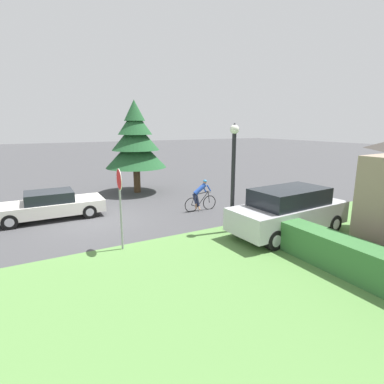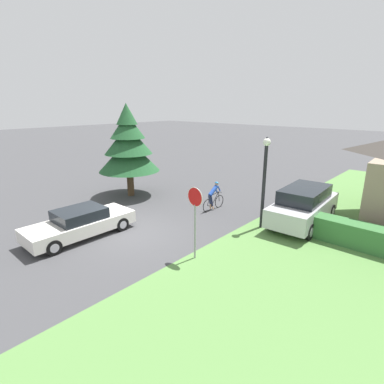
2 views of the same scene
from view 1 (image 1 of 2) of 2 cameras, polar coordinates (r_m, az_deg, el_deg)
name	(u,v)px [view 1 (image 1 of 2)]	position (r m, az deg, el deg)	size (l,w,h in m)	color
ground_plane	(93,222)	(14.21, -18.37, -5.46)	(140.00, 140.00, 0.00)	#424244
sedan_left_lane	(50,205)	(15.31, -25.46, -2.32)	(1.89, 4.72, 1.29)	silver
cyclist	(200,196)	(15.10, 1.60, -0.79)	(0.44, 1.80, 1.59)	black
parked_suv_right	(289,211)	(12.44, 17.92, -3.45)	(2.22, 5.09, 1.85)	#B7B7BC
stop_sign	(120,193)	(10.34, -13.59, -0.17)	(0.74, 0.07, 2.84)	gray
street_lamp	(233,166)	(11.82, 7.89, 4.96)	(0.36, 0.36, 4.34)	black
conifer_tall_near	(135,142)	(19.40, -10.72, 9.35)	(3.81, 3.81, 5.80)	#4C3823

